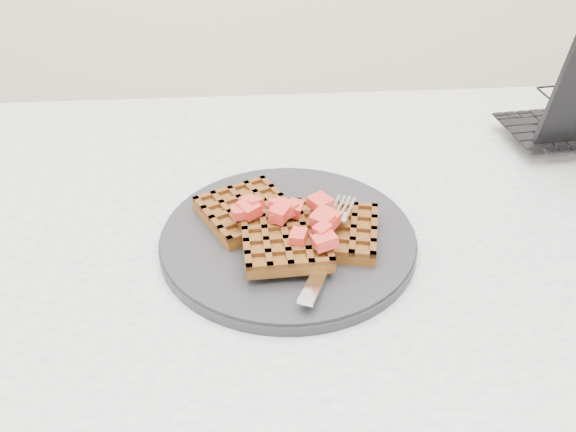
{
  "coord_description": "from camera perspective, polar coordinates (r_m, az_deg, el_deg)",
  "views": [
    {
      "loc": [
        -0.13,
        -0.58,
        1.2
      ],
      "look_at": [
        -0.08,
        -0.01,
        0.79
      ],
      "focal_mm": 40.0,
      "sensor_mm": 36.0,
      "label": 1
    }
  ],
  "objects": [
    {
      "name": "table",
      "position": [
        0.82,
        5.82,
        -8.31
      ],
      "size": [
        1.2,
        0.8,
        0.75
      ],
      "color": "silver",
      "rests_on": "ground"
    },
    {
      "name": "plate",
      "position": [
        0.73,
        0.0,
        -2.05
      ],
      "size": [
        0.29,
        0.29,
        0.02
      ],
      "primitive_type": "cylinder",
      "color": "black",
      "rests_on": "table"
    },
    {
      "name": "waffles",
      "position": [
        0.72,
        0.04,
        -1.01
      ],
      "size": [
        0.22,
        0.19,
        0.03
      ],
      "color": "brown",
      "rests_on": "plate"
    },
    {
      "name": "strawberry_pile",
      "position": [
        0.7,
        -0.0,
        0.93
      ],
      "size": [
        0.15,
        0.15,
        0.02
      ],
      "primitive_type": null,
      "color": "#A81915",
      "rests_on": "waffles"
    },
    {
      "name": "fork",
      "position": [
        0.69,
        3.78,
        -2.85
      ],
      "size": [
        0.09,
        0.18,
        0.02
      ],
      "primitive_type": null,
      "rotation": [
        0.0,
        0.0,
        -0.38
      ],
      "color": "silver",
      "rests_on": "plate"
    }
  ]
}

